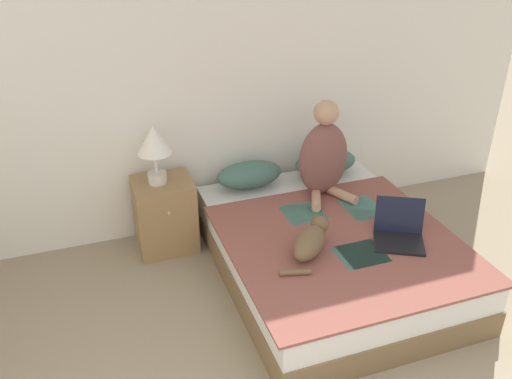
# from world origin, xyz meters

# --- Properties ---
(wall_back) EXTENTS (5.88, 0.05, 2.55)m
(wall_back) POSITION_xyz_m (0.00, 3.53, 1.27)
(wall_back) COLOR white
(wall_back) RESTS_ON ground_plane
(bed) EXTENTS (1.53, 1.91, 0.41)m
(bed) POSITION_xyz_m (0.68, 2.51, 0.20)
(bed) COLOR brown
(bed) RESTS_ON ground_plane
(pillow_near) EXTENTS (0.53, 0.28, 0.20)m
(pillow_near) POSITION_xyz_m (0.34, 3.30, 0.51)
(pillow_near) COLOR #42665B
(pillow_near) RESTS_ON bed
(pillow_far) EXTENTS (0.53, 0.28, 0.20)m
(pillow_far) POSITION_xyz_m (1.01, 3.30, 0.51)
(pillow_far) COLOR #42665B
(pillow_far) RESTS_ON bed
(person_sitting) EXTENTS (0.39, 0.38, 0.76)m
(person_sitting) POSITION_xyz_m (0.84, 2.99, 0.73)
(person_sitting) COLOR brown
(person_sitting) RESTS_ON bed
(cat_tabby) EXTENTS (0.47, 0.41, 0.18)m
(cat_tabby) POSITION_xyz_m (0.42, 2.29, 0.50)
(cat_tabby) COLOR brown
(cat_tabby) RESTS_ON bed
(laptop_open) EXTENTS (0.43, 0.42, 0.26)m
(laptop_open) POSITION_xyz_m (1.04, 2.22, 0.46)
(laptop_open) COLOR black
(laptop_open) RESTS_ON bed
(nightstand) EXTENTS (0.44, 0.40, 0.58)m
(nightstand) POSITION_xyz_m (-0.36, 3.27, 0.29)
(nightstand) COLOR #937047
(nightstand) RESTS_ON ground_plane
(table_lamp) EXTENTS (0.25, 0.25, 0.45)m
(table_lamp) POSITION_xyz_m (-0.39, 3.27, 0.89)
(table_lamp) COLOR beige
(table_lamp) RESTS_ON nightstand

